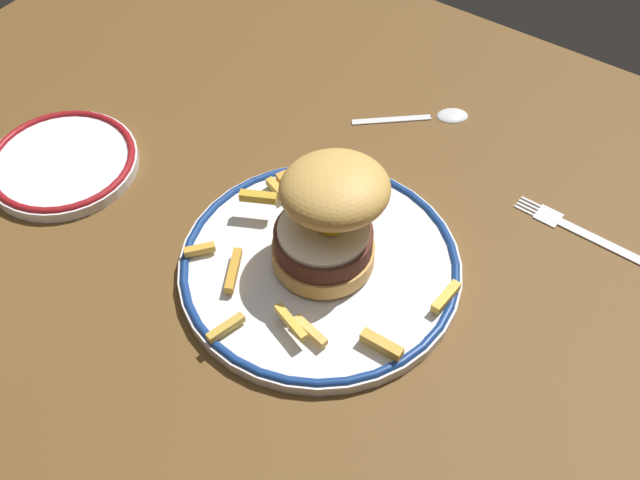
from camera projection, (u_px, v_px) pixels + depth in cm
name	position (u px, v px, depth cm)	size (l,w,h in cm)	color
ground_plane	(295.00, 300.00, 73.13)	(116.73, 97.94, 4.00)	brown
dinner_plate	(320.00, 266.00, 72.16)	(26.63, 26.63, 1.60)	silver
burger	(329.00, 215.00, 67.95)	(13.92, 13.81, 11.05)	gold
fries_pile	(299.00, 265.00, 70.38)	(23.46, 22.59, 2.64)	gold
side_plate	(63.00, 162.00, 81.09)	(15.81, 15.81, 1.60)	silver
fork	(580.00, 231.00, 75.82)	(14.44, 2.28, 0.36)	silver
spoon	(440.00, 115.00, 86.69)	(11.21, 9.94, 0.90)	silver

